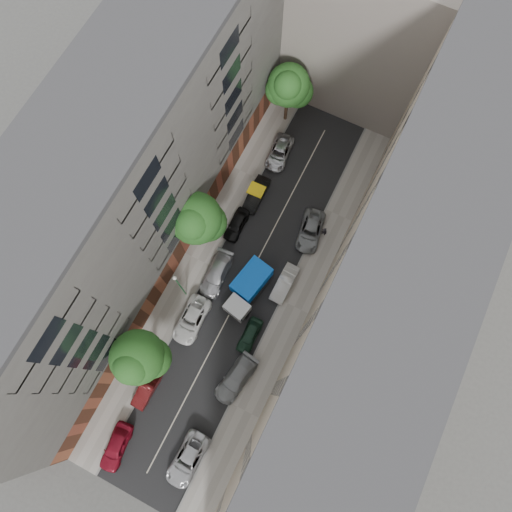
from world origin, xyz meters
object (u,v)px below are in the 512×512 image
Objects in this scene: car_right_0 at (188,459)px; tree_far at (289,87)px; car_right_2 at (250,335)px; car_left_3 at (216,274)px; car_left_6 at (279,153)px; tree_near at (138,359)px; car_left_2 at (191,320)px; lamp_post at (179,285)px; car_left_0 at (116,447)px; tarp_truck at (248,288)px; car_left_1 at (147,389)px; tree_mid at (196,220)px; car_right_1 at (236,379)px; car_right_3 at (285,283)px; car_right_4 at (310,231)px; car_left_4 at (237,224)px; pedestrian at (324,231)px; car_left_5 at (256,194)px.

tree_far reaches higher than car_right_0.
car_left_3 is at bearing 144.32° from car_right_2.
car_right_0 reaches higher than car_left_6.
car_left_6 is at bearing 87.19° from tree_near.
lamp_post reaches higher than car_left_2.
car_left_0 is 0.63× the size of lamp_post.
car_right_2 is at bearing -48.95° from tarp_truck.
car_left_0 is 15.72m from car_right_2.
car_right_0 is at bearing -74.93° from car_left_3.
car_left_0 is 9.25m from tree_near.
car_left_1 is 0.47× the size of tree_mid.
tarp_truck is 1.23× the size of car_right_1.
car_right_3 reaches higher than car_left_6.
tarp_truck is 12.27m from tree_near.
car_right_4 is 0.60× the size of tree_far.
tree_far is at bearing 91.39° from car_left_2.
tree_mid is at bearing 90.38° from car_left_0.
car_left_3 is (0.65, 12.78, 0.10)m from car_left_1.
car_left_4 is 22.95m from car_right_0.
car_left_2 is 0.73× the size of lamp_post.
pedestrian reaches higher than car_left_3.
car_left_0 is at bearing -90.71° from car_left_4.
car_left_3 is at bearing -85.32° from tree_far.
car_right_1 is 0.62× the size of tree_far.
car_left_4 is 1.04× the size of car_right_2.
tree_near is at bearing -95.21° from car_left_5.
lamp_post is (-1.88, -3.11, 3.63)m from car_left_3.
car_right_4 is 21.12m from tree_near.
car_left_5 is 26.70m from car_right_0.
car_left_0 is at bearing -114.69° from car_right_2.
car_left_3 is at bearing 87.37° from car_left_2.
car_right_1 is 0.63× the size of tree_mid.
pedestrian is at bearing -48.43° from tree_far.
car_right_1 is 1.23× the size of car_right_3.
tarp_truck is 16.49m from car_right_0.
car_right_3 is at bearing 79.67° from pedestrian.
tree_mid is (-3.15, 2.80, 4.83)m from car_left_3.
car_right_2 is (0.00, 12.40, -0.07)m from car_right_0.
car_left_2 is (0.52, 13.20, -0.04)m from car_left_0.
car_left_4 is at bearing 86.79° from tree_near.
car_left_5 is 1.03× the size of car_right_3.
tree_near is (-8.00, -2.31, 4.72)m from car_right_1.
tree_near is (-8.10, -12.71, 4.77)m from car_right_3.
car_left_3 reaches higher than car_right_0.
pedestrian reaches higher than car_right_0.
car_left_6 is 1.12× the size of car_right_3.
pedestrian is (9.47, -10.68, -4.86)m from tree_far.
car_left_2 is at bearing -90.61° from car_left_5.
tarp_truck reaches higher than car_right_2.
lamp_post is (-8.43, -11.53, 3.69)m from car_right_4.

